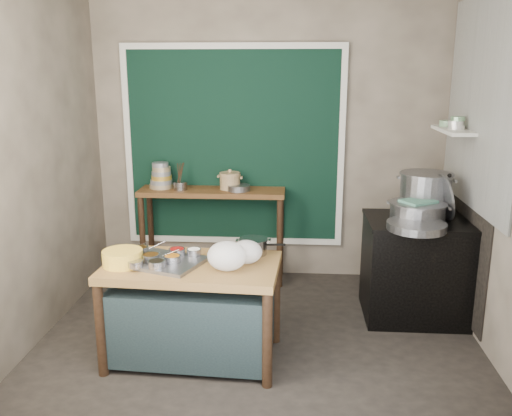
# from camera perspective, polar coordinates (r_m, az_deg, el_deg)

# --- Properties ---
(floor) EXTENTS (3.50, 3.00, 0.02)m
(floor) POSITION_cam_1_polar(r_m,az_deg,el_deg) (4.49, 0.25, -13.82)
(floor) COLOR #2B2621
(floor) RESTS_ON ground
(back_wall) EXTENTS (3.50, 0.02, 2.80)m
(back_wall) POSITION_cam_1_polar(r_m,az_deg,el_deg) (5.51, 1.32, 6.98)
(back_wall) COLOR gray
(back_wall) RESTS_ON floor
(left_wall) EXTENTS (0.02, 3.00, 2.80)m
(left_wall) POSITION_cam_1_polar(r_m,az_deg,el_deg) (4.49, -22.83, 4.15)
(left_wall) COLOR gray
(left_wall) RESTS_ON floor
(right_wall) EXTENTS (0.02, 3.00, 2.80)m
(right_wall) POSITION_cam_1_polar(r_m,az_deg,el_deg) (4.28, 24.54, 3.52)
(right_wall) COLOR gray
(right_wall) RESTS_ON floor
(curtain_panel) EXTENTS (2.10, 0.02, 1.90)m
(curtain_panel) POSITION_cam_1_polar(r_m,az_deg,el_deg) (5.50, -2.37, 6.44)
(curtain_panel) COLOR black
(curtain_panel) RESTS_ON back_wall
(curtain_frame) EXTENTS (2.22, 0.03, 2.02)m
(curtain_frame) POSITION_cam_1_polar(r_m,az_deg,el_deg) (5.49, -2.39, 6.42)
(curtain_frame) COLOR beige
(curtain_frame) RESTS_ON back_wall
(tile_panel) EXTENTS (0.02, 1.70, 1.70)m
(tile_panel) POSITION_cam_1_polar(r_m,az_deg,el_deg) (4.74, 22.55, 10.16)
(tile_panel) COLOR #B2B2AA
(tile_panel) RESTS_ON right_wall
(soot_patch) EXTENTS (0.01, 1.30, 1.30)m
(soot_patch) POSITION_cam_1_polar(r_m,az_deg,el_deg) (5.03, 21.00, -2.88)
(soot_patch) COLOR black
(soot_patch) RESTS_ON right_wall
(wall_shelf) EXTENTS (0.22, 0.70, 0.03)m
(wall_shelf) POSITION_cam_1_polar(r_m,az_deg,el_deg) (5.01, 20.07, 7.68)
(wall_shelf) COLOR beige
(wall_shelf) RESTS_ON right_wall
(prep_table) EXTENTS (1.29, 0.79, 0.75)m
(prep_table) POSITION_cam_1_polar(r_m,az_deg,el_deg) (4.10, -6.63, -10.75)
(prep_table) COLOR brown
(prep_table) RESTS_ON floor
(back_counter) EXTENTS (1.45, 0.40, 0.95)m
(back_counter) POSITION_cam_1_polar(r_m,az_deg,el_deg) (5.53, -4.56, -2.84)
(back_counter) COLOR brown
(back_counter) RESTS_ON floor
(stove_block) EXTENTS (0.90, 0.68, 0.85)m
(stove_block) POSITION_cam_1_polar(r_m,az_deg,el_deg) (4.92, 16.68, -6.27)
(stove_block) COLOR black
(stove_block) RESTS_ON floor
(stove_top) EXTENTS (0.92, 0.69, 0.03)m
(stove_top) POSITION_cam_1_polar(r_m,az_deg,el_deg) (4.79, 17.05, -1.33)
(stove_top) COLOR black
(stove_top) RESTS_ON stove_block
(condiment_tray) EXTENTS (0.69, 0.59, 0.03)m
(condiment_tray) POSITION_cam_1_polar(r_m,az_deg,el_deg) (4.00, -9.98, -5.54)
(condiment_tray) COLOR gray
(condiment_tray) RESTS_ON prep_table
(condiment_bowls) EXTENTS (0.53, 0.40, 0.05)m
(condiment_bowls) POSITION_cam_1_polar(r_m,az_deg,el_deg) (3.98, -10.52, -5.04)
(condiment_bowls) COLOR gray
(condiment_bowls) RESTS_ON condiment_tray
(yellow_basin) EXTENTS (0.38, 0.38, 0.11)m
(yellow_basin) POSITION_cam_1_polar(r_m,az_deg,el_deg) (4.00, -13.86, -5.11)
(yellow_basin) COLOR yellow
(yellow_basin) RESTS_ON prep_table
(saucepan) EXTENTS (0.24, 0.24, 0.12)m
(saucepan) POSITION_cam_1_polar(r_m,az_deg,el_deg) (4.11, -0.28, -4.05)
(saucepan) COLOR gray
(saucepan) RESTS_ON prep_table
(plastic_bag_a) EXTENTS (0.32, 0.29, 0.21)m
(plastic_bag_a) POSITION_cam_1_polar(r_m,az_deg,el_deg) (3.78, -3.07, -5.07)
(plastic_bag_a) COLOR white
(plastic_bag_a) RESTS_ON prep_table
(plastic_bag_b) EXTENTS (0.23, 0.20, 0.17)m
(plastic_bag_b) POSITION_cam_1_polar(r_m,az_deg,el_deg) (3.91, -1.03, -4.64)
(plastic_bag_b) COLOR white
(plastic_bag_b) RESTS_ON prep_table
(bowl_stack) EXTENTS (0.23, 0.23, 0.26)m
(bowl_stack) POSITION_cam_1_polar(r_m,az_deg,el_deg) (5.52, -9.93, 3.25)
(bowl_stack) COLOR tan
(bowl_stack) RESTS_ON back_counter
(utensil_cup) EXTENTS (0.15, 0.15, 0.08)m
(utensil_cup) POSITION_cam_1_polar(r_m,az_deg,el_deg) (5.42, -7.96, 2.34)
(utensil_cup) COLOR gray
(utensil_cup) RESTS_ON back_counter
(ceramic_crock) EXTENTS (0.27, 0.27, 0.15)m
(ceramic_crock) POSITION_cam_1_polar(r_m,az_deg,el_deg) (5.40, -2.76, 2.77)
(ceramic_crock) COLOR #9B7B54
(ceramic_crock) RESTS_ON back_counter
(wide_bowl) EXTENTS (0.28, 0.28, 0.06)m
(wide_bowl) POSITION_cam_1_polar(r_m,az_deg,el_deg) (5.34, -1.82, 2.13)
(wide_bowl) COLOR gray
(wide_bowl) RESTS_ON back_counter
(stock_pot) EXTENTS (0.58, 0.58, 0.36)m
(stock_pot) POSITION_cam_1_polar(r_m,az_deg,el_deg) (4.94, 17.37, 1.48)
(stock_pot) COLOR gray
(stock_pot) RESTS_ON stove_top
(pot_lid) EXTENTS (0.13, 0.40, 0.39)m
(pot_lid) POSITION_cam_1_polar(r_m,az_deg,el_deg) (4.80, 19.29, 1.10)
(pot_lid) COLOR gray
(pot_lid) RESTS_ON stove_top
(steamer) EXTENTS (0.62, 0.62, 0.16)m
(steamer) POSITION_cam_1_polar(r_m,az_deg,el_deg) (4.72, 16.64, -0.36)
(steamer) COLOR gray
(steamer) RESTS_ON stove_top
(green_cloth) EXTENTS (0.33, 0.31, 0.02)m
(green_cloth) POSITION_cam_1_polar(r_m,az_deg,el_deg) (4.69, 16.71, 0.68)
(green_cloth) COLOR #4E8870
(green_cloth) RESTS_ON steamer
(shallow_pan) EXTENTS (0.60, 0.60, 0.06)m
(shallow_pan) POSITION_cam_1_polar(r_m,az_deg,el_deg) (4.46, 16.54, -1.84)
(shallow_pan) COLOR gray
(shallow_pan) RESTS_ON stove_top
(shelf_bowl_stack) EXTENTS (0.14, 0.14, 0.11)m
(shelf_bowl_stack) POSITION_cam_1_polar(r_m,az_deg,el_deg) (4.95, 20.32, 8.36)
(shelf_bowl_stack) COLOR silver
(shelf_bowl_stack) RESTS_ON wall_shelf
(shelf_bowl_green) EXTENTS (0.18, 0.18, 0.05)m
(shelf_bowl_green) POSITION_cam_1_polar(r_m,az_deg,el_deg) (5.20, 19.52, 8.40)
(shelf_bowl_green) COLOR gray
(shelf_bowl_green) RESTS_ON wall_shelf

